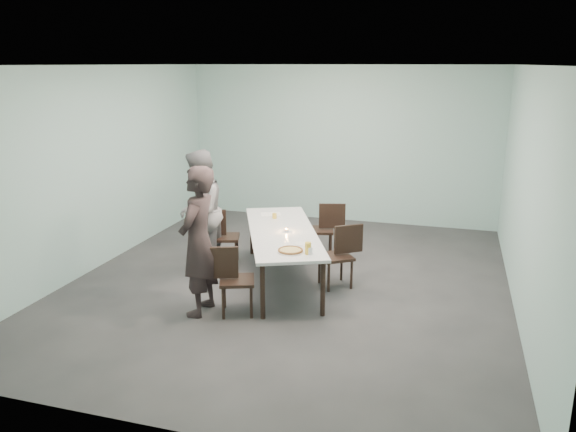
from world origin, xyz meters
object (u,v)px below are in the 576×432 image
(diner_far, at_px, (200,211))
(amber_tumbler, at_px, (274,216))
(chair_near_left, at_px, (230,275))
(pizza, at_px, (290,251))
(table, at_px, (282,234))
(chair_near_right, at_px, (341,251))
(tealight, at_px, (287,230))
(side_plate, at_px, (302,244))
(water_tumbler, at_px, (309,251))
(chair_far_right, at_px, (325,226))
(diner_near, at_px, (198,241))
(chair_far_left, at_px, (220,233))
(beer_glass, at_px, (308,248))

(diner_far, height_order, amber_tumbler, diner_far)
(chair_near_left, xyz_separation_m, pizza, (0.66, 0.37, 0.27))
(table, bearing_deg, diner_far, 176.48)
(chair_near_left, xyz_separation_m, amber_tumbler, (-0.01, 1.80, 0.29))
(chair_near_right, distance_m, tealight, 0.81)
(amber_tumbler, bearing_deg, tealight, -58.66)
(chair_near_right, xyz_separation_m, amber_tumbler, (-1.13, 0.51, 0.29))
(chair_near_left, xyz_separation_m, side_plate, (0.71, 0.71, 0.25))
(side_plate, bearing_deg, chair_near_left, -135.15)
(table, relative_size, water_tumbler, 30.49)
(water_tumbler, height_order, tealight, water_tumbler)
(chair_far_right, height_order, diner_near, diner_near)
(table, bearing_deg, tealight, -31.53)
(chair_far_right, relative_size, water_tumbler, 9.67)
(diner_far, height_order, water_tumbler, diner_far)
(table, xyz_separation_m, side_plate, (0.42, -0.52, 0.06))
(chair_far_right, distance_m, diner_near, 2.76)
(tealight, relative_size, amber_tumbler, 0.70)
(tealight, bearing_deg, side_plate, -53.73)
(diner_near, xyz_separation_m, pizza, (1.04, 0.44, -0.16))
(amber_tumbler, bearing_deg, diner_far, -153.76)
(chair_far_left, bearing_deg, table, -37.04)
(tealight, bearing_deg, pizza, -70.11)
(table, distance_m, pizza, 0.94)
(diner_near, bearing_deg, chair_near_right, 131.77)
(chair_near_left, height_order, amber_tumbler, chair_near_left)
(water_tumbler, relative_size, amber_tumbler, 1.12)
(chair_far_left, bearing_deg, beer_glass, -54.28)
(chair_far_left, xyz_separation_m, beer_glass, (1.72, -1.26, 0.32))
(diner_far, relative_size, pizza, 5.35)
(beer_glass, xyz_separation_m, amber_tumbler, (-0.90, 1.45, -0.03))
(pizza, relative_size, tealight, 6.07)
(chair_far_left, relative_size, side_plate, 4.83)
(chair_near_left, bearing_deg, tealight, 52.27)
(chair_near_left, relative_size, chair_far_left, 1.00)
(chair_near_left, bearing_deg, beer_glass, 1.24)
(diner_far, bearing_deg, water_tumbler, 53.94)
(tealight, distance_m, amber_tumbler, 0.73)
(diner_far, bearing_deg, chair_far_left, 139.87)
(tealight, bearing_deg, water_tumbler, -56.73)
(chair_far_right, distance_m, side_plate, 1.76)
(water_tumbler, bearing_deg, tealight, 123.27)
(chair_far_right, bearing_deg, chair_near_right, 98.48)
(chair_near_left, bearing_deg, water_tumbler, 1.13)
(chair_near_left, xyz_separation_m, chair_far_right, (0.63, 2.45, 0.00))
(tealight, bearing_deg, chair_near_left, -107.36)
(diner_far, relative_size, tealight, 32.46)
(diner_near, xyz_separation_m, amber_tumbler, (0.36, 1.88, -0.14))
(table, xyz_separation_m, amber_tumbler, (-0.30, 0.57, 0.10))
(chair_near_right, relative_size, pizza, 2.56)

